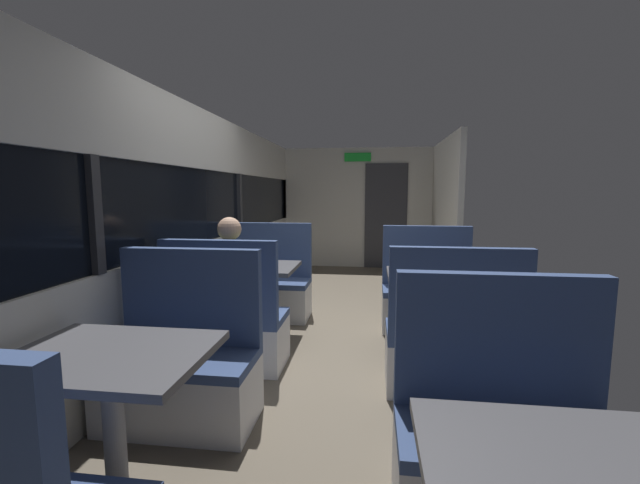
{
  "coord_description": "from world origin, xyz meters",
  "views": [
    {
      "loc": [
        0.3,
        -3.75,
        1.47
      ],
      "look_at": [
        -0.34,
        1.22,
        0.85
      ],
      "focal_mm": 22.86,
      "sensor_mm": 36.0,
      "label": 1
    }
  ],
  "objects_px": {
    "dining_table_near_window": "(110,372)",
    "dining_table_mid_window": "(251,275)",
    "bench_near_window_facing_entry": "(183,371)",
    "bench_rear_aisle_facing_end": "(452,348)",
    "seated_passenger": "(230,302)",
    "bench_mid_window_facing_end": "(228,329)",
    "bench_mid_window_facing_entry": "(269,289)",
    "bench_rear_aisle_facing_entry": "(427,299)",
    "bench_front_aisle_facing_entry": "(504,453)",
    "dining_table_rear_aisle": "(438,285)"
  },
  "relations": [
    {
      "from": "dining_table_near_window",
      "to": "dining_table_mid_window",
      "type": "relative_size",
      "value": 1.0
    },
    {
      "from": "bench_near_window_facing_entry",
      "to": "bench_rear_aisle_facing_end",
      "type": "relative_size",
      "value": 1.0
    },
    {
      "from": "seated_passenger",
      "to": "bench_mid_window_facing_end",
      "type": "bearing_deg",
      "value": -90.0
    },
    {
      "from": "bench_mid_window_facing_entry",
      "to": "seated_passenger",
      "type": "xyz_separation_m",
      "value": [
        0.0,
        -1.33,
        0.21
      ]
    },
    {
      "from": "dining_table_mid_window",
      "to": "bench_rear_aisle_facing_entry",
      "type": "relative_size",
      "value": 0.82
    },
    {
      "from": "bench_front_aisle_facing_entry",
      "to": "dining_table_rear_aisle",
      "type": "bearing_deg",
      "value": 90.0
    },
    {
      "from": "bench_front_aisle_facing_entry",
      "to": "seated_passenger",
      "type": "distance_m",
      "value": 2.34
    },
    {
      "from": "bench_rear_aisle_facing_entry",
      "to": "bench_mid_window_facing_entry",
      "type": "bearing_deg",
      "value": 173.62
    },
    {
      "from": "bench_near_window_facing_entry",
      "to": "dining_table_rear_aisle",
      "type": "xyz_separation_m",
      "value": [
        1.79,
        1.32,
        0.31
      ]
    },
    {
      "from": "bench_near_window_facing_entry",
      "to": "bench_rear_aisle_facing_entry",
      "type": "height_order",
      "value": "same"
    },
    {
      "from": "bench_rear_aisle_facing_entry",
      "to": "bench_rear_aisle_facing_end",
      "type": "bearing_deg",
      "value": -90.0
    },
    {
      "from": "bench_front_aisle_facing_entry",
      "to": "dining_table_rear_aisle",
      "type": "distance_m",
      "value": 1.94
    },
    {
      "from": "bench_front_aisle_facing_entry",
      "to": "bench_rear_aisle_facing_end",
      "type": "distance_m",
      "value": 1.22
    },
    {
      "from": "dining_table_rear_aisle",
      "to": "dining_table_mid_window",
      "type": "bearing_deg",
      "value": 173.62
    },
    {
      "from": "bench_rear_aisle_facing_entry",
      "to": "seated_passenger",
      "type": "xyz_separation_m",
      "value": [
        -1.79,
        -1.13,
        0.21
      ]
    },
    {
      "from": "dining_table_near_window",
      "to": "bench_mid_window_facing_entry",
      "type": "relative_size",
      "value": 0.82
    },
    {
      "from": "dining_table_near_window",
      "to": "bench_rear_aisle_facing_end",
      "type": "distance_m",
      "value": 2.24
    },
    {
      "from": "bench_front_aisle_facing_entry",
      "to": "bench_rear_aisle_facing_entry",
      "type": "relative_size",
      "value": 1.0
    },
    {
      "from": "dining_table_rear_aisle",
      "to": "bench_rear_aisle_facing_end",
      "type": "relative_size",
      "value": 0.82
    },
    {
      "from": "dining_table_near_window",
      "to": "bench_mid_window_facing_entry",
      "type": "distance_m",
      "value": 2.93
    },
    {
      "from": "dining_table_near_window",
      "to": "dining_table_rear_aisle",
      "type": "xyz_separation_m",
      "value": [
        1.79,
        2.02,
        0.0
      ]
    },
    {
      "from": "bench_near_window_facing_entry",
      "to": "dining_table_rear_aisle",
      "type": "bearing_deg",
      "value": 36.37
    },
    {
      "from": "bench_rear_aisle_facing_end",
      "to": "bench_front_aisle_facing_entry",
      "type": "bearing_deg",
      "value": -90.0
    },
    {
      "from": "bench_rear_aisle_facing_end",
      "to": "seated_passenger",
      "type": "relative_size",
      "value": 0.87
    },
    {
      "from": "bench_near_window_facing_entry",
      "to": "bench_rear_aisle_facing_entry",
      "type": "relative_size",
      "value": 1.0
    },
    {
      "from": "bench_mid_window_facing_entry",
      "to": "bench_front_aisle_facing_entry",
      "type": "distance_m",
      "value": 3.34
    },
    {
      "from": "bench_mid_window_facing_end",
      "to": "bench_front_aisle_facing_entry",
      "type": "relative_size",
      "value": 1.0
    },
    {
      "from": "bench_mid_window_facing_entry",
      "to": "dining_table_near_window",
      "type": "bearing_deg",
      "value": -90.0
    },
    {
      "from": "dining_table_rear_aisle",
      "to": "bench_rear_aisle_facing_end",
      "type": "xyz_separation_m",
      "value": [
        0.0,
        -0.7,
        -0.31
      ]
    },
    {
      "from": "dining_table_mid_window",
      "to": "dining_table_rear_aisle",
      "type": "height_order",
      "value": "same"
    },
    {
      "from": "dining_table_near_window",
      "to": "dining_table_mid_window",
      "type": "bearing_deg",
      "value": 90.0
    },
    {
      "from": "dining_table_near_window",
      "to": "bench_rear_aisle_facing_entry",
      "type": "xyz_separation_m",
      "value": [
        1.79,
        2.72,
        -0.31
      ]
    },
    {
      "from": "dining_table_near_window",
      "to": "bench_near_window_facing_entry",
      "type": "relative_size",
      "value": 0.82
    },
    {
      "from": "bench_mid_window_facing_entry",
      "to": "seated_passenger",
      "type": "bearing_deg",
      "value": -90.0
    },
    {
      "from": "dining_table_near_window",
      "to": "seated_passenger",
      "type": "distance_m",
      "value": 1.59
    },
    {
      "from": "bench_mid_window_facing_end",
      "to": "dining_table_near_window",
      "type": "bearing_deg",
      "value": -90.0
    },
    {
      "from": "dining_table_rear_aisle",
      "to": "bench_mid_window_facing_end",
      "type": "bearing_deg",
      "value": -164.41
    },
    {
      "from": "dining_table_mid_window",
      "to": "seated_passenger",
      "type": "xyz_separation_m",
      "value": [
        0.0,
        -0.63,
        -0.1
      ]
    },
    {
      "from": "bench_front_aisle_facing_entry",
      "to": "bench_mid_window_facing_end",
      "type": "bearing_deg",
      "value": 141.6
    },
    {
      "from": "dining_table_near_window",
      "to": "bench_rear_aisle_facing_entry",
      "type": "bearing_deg",
      "value": 56.62
    },
    {
      "from": "bench_rear_aisle_facing_end",
      "to": "dining_table_near_window",
      "type": "bearing_deg",
      "value": -143.63
    },
    {
      "from": "bench_mid_window_facing_end",
      "to": "bench_rear_aisle_facing_entry",
      "type": "distance_m",
      "value": 2.15
    },
    {
      "from": "bench_front_aisle_facing_entry",
      "to": "dining_table_rear_aisle",
      "type": "relative_size",
      "value": 1.22
    },
    {
      "from": "dining_table_near_window",
      "to": "bench_mid_window_facing_end",
      "type": "distance_m",
      "value": 1.55
    },
    {
      "from": "dining_table_near_window",
      "to": "dining_table_rear_aisle",
      "type": "distance_m",
      "value": 2.7
    },
    {
      "from": "dining_table_mid_window",
      "to": "dining_table_near_window",
      "type": "bearing_deg",
      "value": -90.0
    },
    {
      "from": "dining_table_rear_aisle",
      "to": "seated_passenger",
      "type": "height_order",
      "value": "seated_passenger"
    },
    {
      "from": "bench_rear_aisle_facing_entry",
      "to": "bench_near_window_facing_entry",
      "type": "bearing_deg",
      "value": -131.58
    },
    {
      "from": "seated_passenger",
      "to": "bench_front_aisle_facing_entry",
      "type": "bearing_deg",
      "value": -39.8
    },
    {
      "from": "bench_rear_aisle_facing_end",
      "to": "bench_rear_aisle_facing_entry",
      "type": "bearing_deg",
      "value": 90.0
    }
  ]
}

